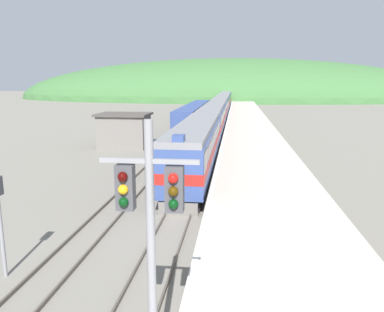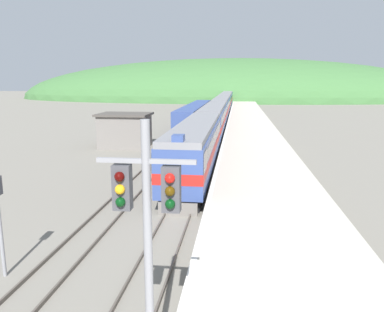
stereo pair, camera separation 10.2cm
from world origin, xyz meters
name	(u,v)px [view 2 (the right image)]	position (x,y,z in m)	size (l,w,h in m)	color
track_main	(221,118)	(0.00, 70.00, 0.08)	(1.52, 180.00, 0.16)	#4C443D
track_siding	(202,118)	(-3.91, 70.00, 0.08)	(1.52, 180.00, 0.16)	#4C443D
platform	(250,129)	(5.08, 50.00, 0.50)	(6.92, 140.00, 1.01)	#BCB5A5
distant_hills	(230,99)	(0.00, 154.30, 0.00)	(178.27, 80.22, 32.63)	#3D6B38
station_shed	(125,130)	(-9.41, 36.14, 1.94)	(5.76, 4.52, 3.84)	slate
express_train_lead_car	(196,147)	(0.00, 24.51, 2.28)	(2.89, 19.61, 4.53)	black
carriage_second	(214,120)	(0.00, 45.82, 2.27)	(2.88, 20.78, 4.17)	black
carriage_third	(221,108)	(0.00, 67.49, 2.27)	(2.88, 20.78, 4.17)	black
carriage_fourth	(225,102)	(0.00, 89.15, 2.27)	(2.88, 20.78, 4.17)	black
carriage_fifth	(228,98)	(0.00, 110.82, 2.27)	(2.88, 20.78, 4.17)	black
siding_train	(195,115)	(-3.91, 58.35, 1.79)	(2.90, 31.13, 3.45)	black
signal_mast_main	(147,223)	(1.27, 3.04, 4.33)	(2.20, 0.42, 6.65)	gray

